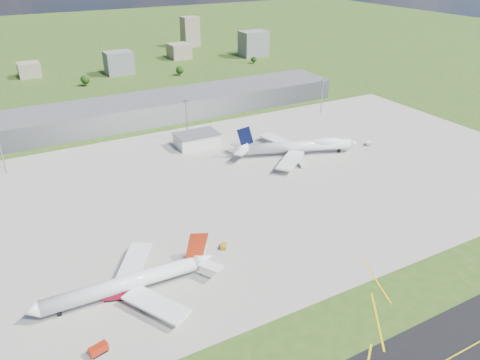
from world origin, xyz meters
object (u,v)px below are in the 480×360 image
airliner_red_twin (129,283)px  tug_yellow (223,246)px  crash_tender (99,350)px  airliner_blue_quad (299,146)px  van_white_far (369,143)px  fire_truck (115,294)px  van_white_near (301,165)px

airliner_red_twin → tug_yellow: airliner_red_twin is taller
crash_tender → tug_yellow: size_ratio=1.51×
airliner_blue_quad → tug_yellow: 107.75m
airliner_red_twin → airliner_blue_quad: (127.90, 75.37, 0.55)m
van_white_far → airliner_red_twin: bearing=167.3°
fire_truck → crash_tender: 25.38m
airliner_blue_quad → van_white_near: bearing=-100.7°
fire_truck → van_white_near: size_ratio=1.91×
airliner_blue_quad → tug_yellow: size_ratio=17.59×
airliner_red_twin → airliner_blue_quad: airliner_blue_quad is taller
fire_truck → van_white_near: (124.25, 60.11, -0.72)m
airliner_red_twin → fire_truck: size_ratio=7.15×
fire_truck → van_white_far: bearing=41.0°
van_white_near → crash_tender: bearing=128.5°
airliner_red_twin → tug_yellow: bearing=-166.0°
van_white_near → van_white_far: van_white_near is taller
tug_yellow → van_white_near: size_ratio=0.84×
airliner_blue_quad → crash_tender: size_ratio=11.68×
airliner_red_twin → airliner_blue_quad: size_ratio=0.93×
fire_truck → van_white_far: 193.31m
airliner_blue_quad → tug_yellow: airliner_blue_quad is taller
crash_tender → van_white_near: crash_tender is taller
fire_truck → tug_yellow: size_ratio=2.28×
van_white_far → tug_yellow: bearing=169.8°
van_white_near → van_white_far: bearing=-76.5°
crash_tender → van_white_far: (192.88, 89.18, -0.34)m
airliner_blue_quad → van_white_near: (-9.20, -15.17, -4.31)m
tug_yellow → crash_tender: bearing=155.2°
airliner_red_twin → tug_yellow: (42.86, 9.36, -4.06)m
tug_yellow → van_white_far: size_ratio=0.84×
crash_tender → van_white_far: size_ratio=1.27×
airliner_blue_quad → crash_tender: airliner_blue_quad is taller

